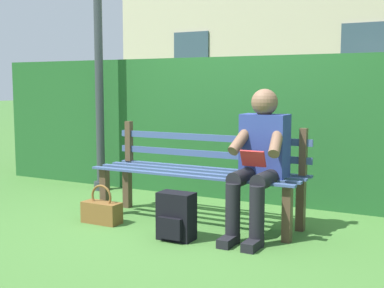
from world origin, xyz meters
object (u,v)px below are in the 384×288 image
Objects in this scene: person_seated at (259,158)px; backpack at (176,217)px; handbag at (102,211)px; park_bench at (201,173)px.

backpack is at bearing 39.17° from person_seated.
handbag is (1.37, 0.32, -0.54)m from person_seated.
person_seated is (-0.62, 0.17, 0.20)m from park_bench.
person_seated is at bearing -167.02° from handbag.
handbag is at bearing -7.99° from backpack.
backpack is 0.85m from handbag.
person_seated reaches higher than handbag.
park_bench is at bearing -15.17° from person_seated.
handbag is at bearing 32.96° from park_bench.
park_bench is 0.95m from handbag.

